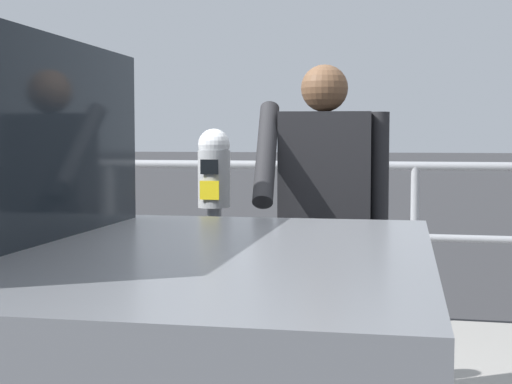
{
  "coord_description": "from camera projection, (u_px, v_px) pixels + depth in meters",
  "views": [
    {
      "loc": [
        1.15,
        -3.15,
        1.44
      ],
      "look_at": [
        0.34,
        0.55,
        1.18
      ],
      "focal_mm": 53.94,
      "sensor_mm": 36.0,
      "label": 1
    }
  ],
  "objects": [
    {
      "name": "parking_meter",
      "position": [
        214.0,
        210.0,
        3.74
      ],
      "size": [
        0.16,
        0.17,
        1.35
      ],
      "rotation": [
        0.0,
        0.0,
        3.14
      ],
      "color": "slate",
      "rests_on": "sidewalk_curb"
    },
    {
      "name": "sidewalk_curb",
      "position": [
        225.0,
        367.0,
        4.62
      ],
      "size": [
        36.0,
        2.48,
        0.13
      ],
      "primitive_type": "cube",
      "color": "gray",
      "rests_on": "ground"
    },
    {
      "name": "background_railing",
      "position": [
        263.0,
        205.0,
        5.63
      ],
      "size": [
        24.06,
        0.06,
        1.15
      ],
      "color": "gray",
      "rests_on": "sidewalk_curb"
    },
    {
      "name": "pedestrian_at_meter",
      "position": [
        324.0,
        216.0,
        3.63
      ],
      "size": [
        0.61,
        0.58,
        1.65
      ],
      "rotation": [
        0.0,
        0.0,
        -3.02
      ],
      "color": "slate",
      "rests_on": "sidewalk_curb"
    }
  ]
}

